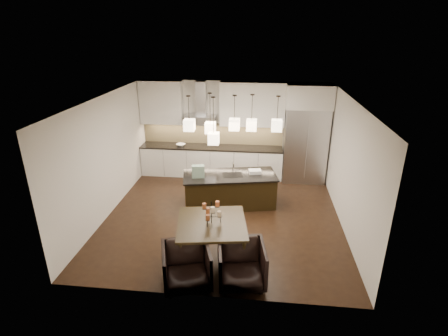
# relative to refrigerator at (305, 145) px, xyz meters

# --- Properties ---
(floor) EXTENTS (5.50, 5.50, 0.02)m
(floor) POSITION_rel_refrigerator_xyz_m (-2.10, -2.38, -1.08)
(floor) COLOR black
(floor) RESTS_ON ground
(ceiling) EXTENTS (5.50, 5.50, 0.02)m
(ceiling) POSITION_rel_refrigerator_xyz_m (-2.10, -2.38, 1.73)
(ceiling) COLOR white
(ceiling) RESTS_ON wall_back
(wall_back) EXTENTS (5.50, 0.02, 2.80)m
(wall_back) POSITION_rel_refrigerator_xyz_m (-2.10, 0.38, 0.32)
(wall_back) COLOR silver
(wall_back) RESTS_ON ground
(wall_front) EXTENTS (5.50, 0.02, 2.80)m
(wall_front) POSITION_rel_refrigerator_xyz_m (-2.10, -5.14, 0.32)
(wall_front) COLOR silver
(wall_front) RESTS_ON ground
(wall_left) EXTENTS (0.02, 5.50, 2.80)m
(wall_left) POSITION_rel_refrigerator_xyz_m (-4.86, -2.38, 0.32)
(wall_left) COLOR silver
(wall_left) RESTS_ON ground
(wall_right) EXTENTS (0.02, 5.50, 2.80)m
(wall_right) POSITION_rel_refrigerator_xyz_m (0.66, -2.38, 0.32)
(wall_right) COLOR silver
(wall_right) RESTS_ON ground
(refrigerator) EXTENTS (1.20, 0.72, 2.15)m
(refrigerator) POSITION_rel_refrigerator_xyz_m (0.00, 0.00, 0.00)
(refrigerator) COLOR #B7B7BA
(refrigerator) RESTS_ON floor
(fridge_panel) EXTENTS (1.26, 0.72, 0.65)m
(fridge_panel) POSITION_rel_refrigerator_xyz_m (0.00, 0.00, 1.40)
(fridge_panel) COLOR silver
(fridge_panel) RESTS_ON refrigerator
(lower_cabinets) EXTENTS (4.21, 0.62, 0.88)m
(lower_cabinets) POSITION_rel_refrigerator_xyz_m (-2.73, 0.05, -0.64)
(lower_cabinets) COLOR silver
(lower_cabinets) RESTS_ON floor
(countertop) EXTENTS (4.21, 0.66, 0.04)m
(countertop) POSITION_rel_refrigerator_xyz_m (-2.73, 0.05, -0.17)
(countertop) COLOR black
(countertop) RESTS_ON lower_cabinets
(backsplash) EXTENTS (4.21, 0.02, 0.63)m
(backsplash) POSITION_rel_refrigerator_xyz_m (-2.73, 0.35, 0.16)
(backsplash) COLOR tan
(backsplash) RESTS_ON countertop
(upper_cab_left) EXTENTS (1.25, 0.35, 1.25)m
(upper_cab_left) POSITION_rel_refrigerator_xyz_m (-4.20, 0.19, 1.10)
(upper_cab_left) COLOR silver
(upper_cab_left) RESTS_ON wall_back
(upper_cab_right) EXTENTS (1.85, 0.35, 1.25)m
(upper_cab_right) POSITION_rel_refrigerator_xyz_m (-1.55, 0.19, 1.10)
(upper_cab_right) COLOR silver
(upper_cab_right) RESTS_ON wall_back
(hood_canopy) EXTENTS (0.90, 0.52, 0.24)m
(hood_canopy) POSITION_rel_refrigerator_xyz_m (-3.03, 0.10, 0.65)
(hood_canopy) COLOR #B7B7BA
(hood_canopy) RESTS_ON wall_back
(hood_chimney) EXTENTS (0.30, 0.28, 0.96)m
(hood_chimney) POSITION_rel_refrigerator_xyz_m (-3.03, 0.21, 1.24)
(hood_chimney) COLOR #B7B7BA
(hood_chimney) RESTS_ON hood_canopy
(fruit_bowl) EXTENTS (0.33, 0.33, 0.06)m
(fruit_bowl) POSITION_rel_refrigerator_xyz_m (-3.64, 0.00, -0.12)
(fruit_bowl) COLOR silver
(fruit_bowl) RESTS_ON countertop
(island_body) EXTENTS (2.36, 1.32, 0.78)m
(island_body) POSITION_rel_refrigerator_xyz_m (-2.00, -1.79, -0.68)
(island_body) COLOR black
(island_body) RESTS_ON floor
(island_top) EXTENTS (2.44, 1.40, 0.04)m
(island_top) POSITION_rel_refrigerator_xyz_m (-2.00, -1.79, -0.28)
(island_top) COLOR black
(island_top) RESTS_ON island_body
(faucet) EXTENTS (0.13, 0.23, 0.34)m
(faucet) POSITION_rel_refrigerator_xyz_m (-1.93, -1.69, -0.09)
(faucet) COLOR silver
(faucet) RESTS_ON island_top
(tote_bag) EXTENTS (0.33, 0.22, 0.30)m
(tote_bag) POSITION_rel_refrigerator_xyz_m (-2.75, -2.02, -0.11)
(tote_bag) COLOR #164A32
(tote_bag) RESTS_ON island_top
(food_container) EXTENTS (0.34, 0.27, 0.09)m
(food_container) POSITION_rel_refrigerator_xyz_m (-1.38, -1.62, -0.21)
(food_container) COLOR silver
(food_container) RESTS_ON island_top
(dining_table) EXTENTS (1.48, 1.48, 0.77)m
(dining_table) POSITION_rel_refrigerator_xyz_m (-2.13, -4.03, -0.69)
(dining_table) COLOR black
(dining_table) RESTS_ON floor
(candelabra) EXTENTS (0.43, 0.43, 0.45)m
(candelabra) POSITION_rel_refrigerator_xyz_m (-2.13, -4.03, -0.07)
(candelabra) COLOR black
(candelabra) RESTS_ON dining_table
(candle_a) EXTENTS (0.09, 0.09, 0.10)m
(candle_a) POSITION_rel_refrigerator_xyz_m (-1.99, -4.00, -0.12)
(candle_a) COLOR beige
(candle_a) RESTS_ON candelabra
(candle_b) EXTENTS (0.09, 0.09, 0.10)m
(candle_b) POSITION_rel_refrigerator_xyz_m (-2.22, -3.92, -0.12)
(candle_b) COLOR #CC6434
(candle_b) RESTS_ON candelabra
(candle_c) EXTENTS (0.09, 0.09, 0.10)m
(candle_c) POSITION_rel_refrigerator_xyz_m (-2.18, -4.16, -0.12)
(candle_c) COLOR brown
(candle_c) RESTS_ON candelabra
(candle_d) EXTENTS (0.09, 0.09, 0.10)m
(candle_d) POSITION_rel_refrigerator_xyz_m (-2.03, -3.92, 0.05)
(candle_d) COLOR #CC6434
(candle_d) RESTS_ON candelabra
(candle_e) EXTENTS (0.09, 0.09, 0.10)m
(candle_e) POSITION_rel_refrigerator_xyz_m (-2.27, -4.03, 0.05)
(candle_e) COLOR brown
(candle_e) RESTS_ON candelabra
(candle_f) EXTENTS (0.09, 0.09, 0.10)m
(candle_f) POSITION_rel_refrigerator_xyz_m (-2.09, -4.16, 0.05)
(candle_f) COLOR beige
(candle_f) RESTS_ON candelabra
(armchair_left) EXTENTS (1.02, 1.03, 0.76)m
(armchair_left) POSITION_rel_refrigerator_xyz_m (-2.46, -4.86, -0.70)
(armchair_left) COLOR black
(armchair_left) RESTS_ON floor
(armchair_right) EXTENTS (0.93, 0.95, 0.76)m
(armchair_right) POSITION_rel_refrigerator_xyz_m (-1.51, -4.71, -0.70)
(armchair_right) COLOR black
(armchair_right) RESTS_ON floor
(pendant_a) EXTENTS (0.24, 0.24, 0.26)m
(pendant_a) POSITION_rel_refrigerator_xyz_m (-2.92, -2.03, 1.05)
(pendant_a) COLOR beige
(pendant_a) RESTS_ON ceiling
(pendant_b) EXTENTS (0.24, 0.24, 0.26)m
(pendant_b) POSITION_rel_refrigerator_xyz_m (-2.49, -1.63, 0.89)
(pendant_b) COLOR beige
(pendant_b) RESTS_ON ceiling
(pendant_c) EXTENTS (0.24, 0.24, 0.26)m
(pendant_c) POSITION_rel_refrigerator_xyz_m (-1.89, -1.86, 1.05)
(pendant_c) COLOR beige
(pendant_c) RESTS_ON ceiling
(pendant_d) EXTENTS (0.24, 0.24, 0.26)m
(pendant_d) POSITION_rel_refrigerator_xyz_m (-1.50, -1.71, 1.00)
(pendant_d) COLOR beige
(pendant_d) RESTS_ON ceiling
(pendant_e) EXTENTS (0.24, 0.24, 0.26)m
(pendant_e) POSITION_rel_refrigerator_xyz_m (-0.92, -1.85, 1.05)
(pendant_e) COLOR beige
(pendant_e) RESTS_ON ceiling
(pendant_f) EXTENTS (0.24, 0.24, 0.26)m
(pendant_f) POSITION_rel_refrigerator_xyz_m (-2.35, -2.11, 0.77)
(pendant_f) COLOR beige
(pendant_f) RESTS_ON ceiling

